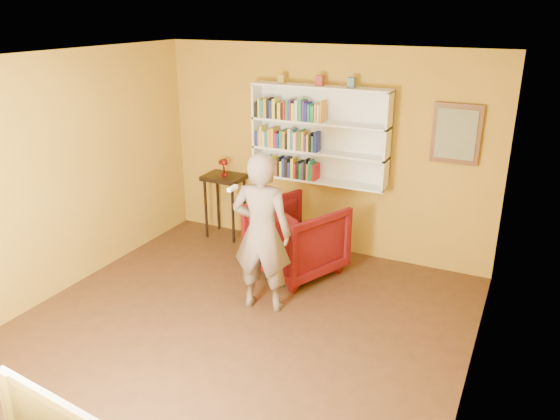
# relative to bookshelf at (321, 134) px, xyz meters

# --- Properties ---
(room_shell) EXTENTS (5.30, 5.80, 2.88)m
(room_shell) POSITION_rel_bookshelf_xyz_m (0.00, -2.41, -0.58)
(room_shell) COLOR #3F2514
(room_shell) RESTS_ON ground
(bookshelf) EXTENTS (1.80, 0.29, 1.23)m
(bookshelf) POSITION_rel_bookshelf_xyz_m (0.00, 0.00, 0.00)
(bookshelf) COLOR white
(bookshelf) RESTS_ON room_shell
(books_row_lower) EXTENTS (0.86, 0.19, 0.27)m
(books_row_lower) POSITION_rel_bookshelf_xyz_m (-0.42, -0.11, -0.47)
(books_row_lower) COLOR #1B7B49
(books_row_lower) RESTS_ON bookshelf
(books_row_middle) EXTENTS (0.88, 0.19, 0.27)m
(books_row_middle) POSITION_rel_bookshelf_xyz_m (-0.43, -0.11, -0.08)
(books_row_middle) COLOR navy
(books_row_middle) RESTS_ON bookshelf
(books_row_upper) EXTENTS (0.93, 0.19, 0.27)m
(books_row_upper) POSITION_rel_bookshelf_xyz_m (-0.40, -0.11, 0.30)
(books_row_upper) COLOR black
(books_row_upper) RESTS_ON bookshelf
(ornament_left) EXTENTS (0.08, 0.08, 0.11)m
(ornament_left) POSITION_rel_bookshelf_xyz_m (-0.53, -0.06, 0.67)
(ornament_left) COLOR #A88330
(ornament_left) RESTS_ON bookshelf
(ornament_centre) EXTENTS (0.09, 0.09, 0.12)m
(ornament_centre) POSITION_rel_bookshelf_xyz_m (-0.01, -0.06, 0.68)
(ornament_centre) COLOR maroon
(ornament_centre) RESTS_ON bookshelf
(ornament_right) EXTENTS (0.09, 0.09, 0.12)m
(ornament_right) POSITION_rel_bookshelf_xyz_m (0.40, -0.06, 0.68)
(ornament_right) COLOR #49647A
(ornament_right) RESTS_ON bookshelf
(framed_painting) EXTENTS (0.55, 0.05, 0.70)m
(framed_painting) POSITION_rel_bookshelf_xyz_m (1.65, 0.05, 0.16)
(framed_painting) COLOR #563118
(framed_painting) RESTS_ON room_shell
(console_table) EXTENTS (0.56, 0.43, 0.91)m
(console_table) POSITION_rel_bookshelf_xyz_m (-1.37, -0.16, -0.84)
(console_table) COLOR black
(console_table) RESTS_ON ground
(ruby_lustre) EXTENTS (0.15, 0.15, 0.24)m
(ruby_lustre) POSITION_rel_bookshelf_xyz_m (-1.37, -0.16, -0.51)
(ruby_lustre) COLOR maroon
(ruby_lustre) RESTS_ON console_table
(armchair) EXTENTS (1.28, 1.29, 0.90)m
(armchair) POSITION_rel_bookshelf_xyz_m (0.01, -0.75, -1.14)
(armchair) COLOR #47050B
(armchair) RESTS_ON ground
(person) EXTENTS (0.71, 0.53, 1.76)m
(person) POSITION_rel_bookshelf_xyz_m (0.03, -1.70, -0.71)
(person) COLOR #6E5D51
(person) RESTS_ON ground
(game_remote) EXTENTS (0.04, 0.15, 0.04)m
(game_remote) POSITION_rel_bookshelf_xyz_m (-0.12, -2.03, -0.14)
(game_remote) COLOR white
(game_remote) RESTS_ON person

